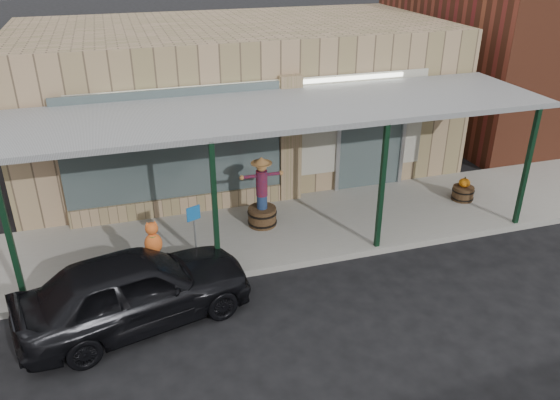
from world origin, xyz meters
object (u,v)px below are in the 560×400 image
object	(u,v)px
barrel_scarecrow	(262,203)
barrel_pumpkin	(463,192)
handicap_sign	(195,230)
parked_sedan	(135,288)

from	to	relation	value
barrel_scarecrow	barrel_pumpkin	world-z (taller)	barrel_scarecrow
barrel_pumpkin	handicap_sign	world-z (taller)	handicap_sign
parked_sedan	barrel_scarecrow	bearing A→B (deg)	-63.30
barrel_pumpkin	barrel_scarecrow	bearing A→B (deg)	177.60
barrel_scarecrow	handicap_sign	size ratio (longest dim) A/B	1.19
barrel_scarecrow	parked_sedan	size ratio (longest dim) A/B	0.39
handicap_sign	barrel_scarecrow	bearing A→B (deg)	16.68
barrel_scarecrow	parked_sedan	xyz separation A→B (m)	(-3.09, -2.62, -0.02)
handicap_sign	parked_sedan	distance (m)	1.78
barrel_scarecrow	parked_sedan	distance (m)	4.05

